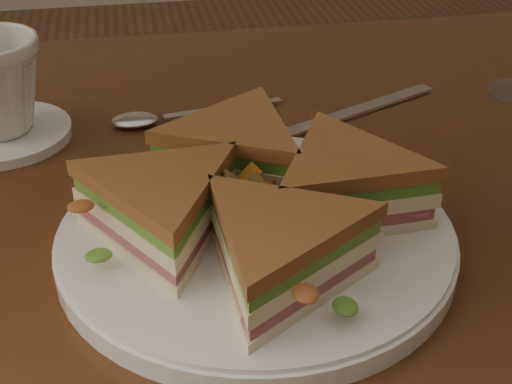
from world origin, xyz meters
The scene contains 7 objects.
table centered at (0.00, 0.00, 0.65)m, with size 1.20×0.80×0.75m.
plate centered at (-0.04, -0.10, 0.76)m, with size 0.30×0.30×0.02m, color white.
sandwich_wedges centered at (-0.04, -0.10, 0.80)m, with size 0.29×0.29×0.06m.
crisps_mound centered at (-0.04, -0.10, 0.79)m, with size 0.09×0.09×0.05m, color #B76717, non-canonical shape.
spoon centered at (-0.10, 0.13, 0.75)m, with size 0.18×0.05×0.01m.
knife centered at (0.10, 0.11, 0.75)m, with size 0.20×0.10×0.00m.
saucer centered at (-0.26, 0.13, 0.76)m, with size 0.13×0.13×0.01m, color white.
Camera 1 is at (-0.12, -0.54, 1.08)m, focal length 50.00 mm.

